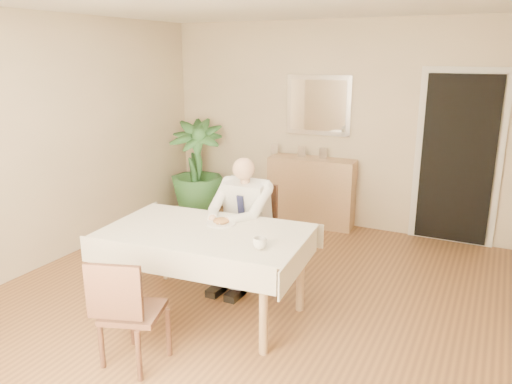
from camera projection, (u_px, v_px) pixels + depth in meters
The scene contains 17 objects.
room at pixel (238, 162), 4.22m from camera, with size 5.00×5.02×2.60m.
doorway at pixel (457, 160), 5.76m from camera, with size 0.96×0.07×2.10m.
mirror at pixel (318, 105), 6.36m from camera, with size 0.86×0.04×0.76m.
dining_table at pixel (206, 239), 4.23m from camera, with size 1.80×1.16×0.75m.
chair_far at pixel (253, 224), 5.03m from camera, with size 0.49×0.49×0.94m.
chair_near at pixel (126, 308), 3.49m from camera, with size 0.50×0.51×0.84m.
seated_man at pixel (239, 217), 4.73m from camera, with size 0.48×0.72×1.24m.
plate at pixel (221, 223), 4.34m from camera, with size 0.26×0.26×0.02m, color white.
food at pixel (221, 221), 4.34m from camera, with size 0.14×0.14×0.06m, color brown.
knife at pixel (222, 224), 4.27m from camera, with size 0.01×0.01×0.13m, color silver.
fork at pixel (214, 223), 4.30m from camera, with size 0.01×0.01×0.13m, color silver.
coffee_mug at pixel (260, 243), 3.79m from camera, with size 0.11×0.11×0.09m, color white.
sideboard at pixel (312, 192), 6.53m from camera, with size 1.11×0.38×0.89m, color #A57C56.
photo_frame_left at pixel (274, 149), 6.65m from camera, with size 0.10×0.02×0.14m, color silver.
photo_frame_center at pixel (302, 152), 6.48m from camera, with size 0.10×0.02×0.14m, color silver.
photo_frame_right at pixel (323, 153), 6.36m from camera, with size 0.10×0.02×0.14m, color silver.
potted_palm at pixel (196, 168), 6.92m from camera, with size 0.74×0.74×1.32m, color #2A5C2A.
Camera 1 is at (1.99, -3.63, 2.19)m, focal length 35.00 mm.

